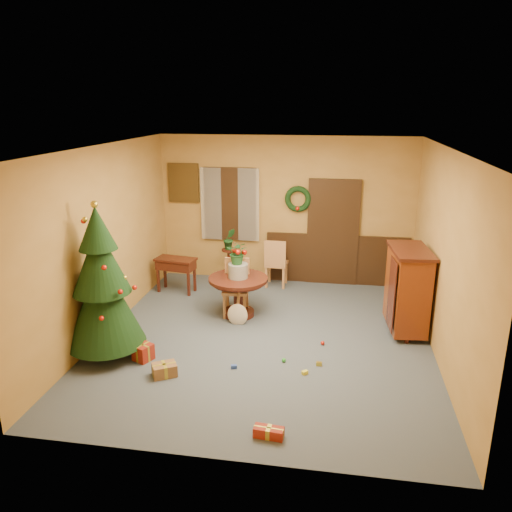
% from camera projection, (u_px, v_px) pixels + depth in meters
% --- Properties ---
extents(room_envelope, '(5.50, 5.50, 5.50)m').
position_uv_depth(room_envelope, '(295.00, 228.00, 9.87)').
color(room_envelope, '#3B4456').
rests_on(room_envelope, ground).
extents(dining_table, '(1.00, 1.00, 0.69)m').
position_uv_depth(dining_table, '(238.00, 289.00, 8.41)').
color(dining_table, black).
rests_on(dining_table, floor).
extents(urn, '(0.33, 0.33, 0.24)m').
position_uv_depth(urn, '(238.00, 271.00, 8.31)').
color(urn, slate).
rests_on(urn, dining_table).
extents(centerpiece_plant, '(0.36, 0.31, 0.40)m').
position_uv_depth(centerpiece_plant, '(238.00, 252.00, 8.22)').
color(centerpiece_plant, '#1E4C23').
rests_on(centerpiece_plant, urn).
extents(chair_near, '(0.44, 0.44, 0.97)m').
position_uv_depth(chair_near, '(236.00, 285.00, 8.49)').
color(chair_near, '#A87643').
rests_on(chair_near, floor).
extents(chair_far, '(0.44, 0.44, 0.97)m').
position_uv_depth(chair_far, '(276.00, 262.00, 9.73)').
color(chair_far, '#A87643').
rests_on(chair_far, floor).
extents(guitar, '(0.39, 0.54, 0.77)m').
position_uv_depth(guitar, '(237.00, 301.00, 8.11)').
color(guitar, beige).
rests_on(guitar, floor).
extents(plant_stand, '(0.30, 0.30, 0.79)m').
position_uv_depth(plant_stand, '(230.00, 264.00, 9.69)').
color(plant_stand, black).
rests_on(plant_stand, floor).
extents(stand_plant, '(0.28, 0.26, 0.41)m').
position_uv_depth(stand_plant, '(229.00, 239.00, 9.54)').
color(stand_plant, '#19471E').
rests_on(stand_plant, plant_stand).
extents(christmas_tree, '(1.10, 1.10, 2.26)m').
position_uv_depth(christmas_tree, '(102.00, 285.00, 6.89)').
color(christmas_tree, '#382111').
rests_on(christmas_tree, floor).
extents(writing_desk, '(0.80, 0.49, 0.67)m').
position_uv_depth(writing_desk, '(176.00, 267.00, 9.48)').
color(writing_desk, black).
rests_on(writing_desk, floor).
extents(sideboard, '(0.66, 1.11, 1.36)m').
position_uv_depth(sideboard, '(407.00, 288.00, 7.76)').
color(sideboard, '#5B1E0A').
rests_on(sideboard, floor).
extents(gift_a, '(0.38, 0.35, 0.17)m').
position_uv_depth(gift_a, '(164.00, 370.00, 6.65)').
color(gift_a, brown).
rests_on(gift_a, floor).
extents(gift_b, '(0.31, 0.31, 0.24)m').
position_uv_depth(gift_b, '(143.00, 352.00, 7.04)').
color(gift_b, maroon).
rests_on(gift_b, floor).
extents(gift_c, '(0.34, 0.33, 0.15)m').
position_uv_depth(gift_c, '(137.00, 345.00, 7.35)').
color(gift_c, brown).
rests_on(gift_c, floor).
extents(gift_d, '(0.34, 0.16, 0.12)m').
position_uv_depth(gift_d, '(269.00, 432.00, 5.43)').
color(gift_d, maroon).
rests_on(gift_d, floor).
extents(toy_a, '(0.09, 0.07, 0.05)m').
position_uv_depth(toy_a, '(234.00, 367.00, 6.84)').
color(toy_a, '#2644A7').
rests_on(toy_a, floor).
extents(toy_b, '(0.06, 0.06, 0.06)m').
position_uv_depth(toy_b, '(284.00, 360.00, 7.00)').
color(toy_b, green).
rests_on(toy_b, floor).
extents(toy_c, '(0.09, 0.09, 0.05)m').
position_uv_depth(toy_c, '(305.00, 373.00, 6.69)').
color(toy_c, yellow).
rests_on(toy_c, floor).
extents(toy_d, '(0.06, 0.06, 0.06)m').
position_uv_depth(toy_d, '(323.00, 343.00, 7.50)').
color(toy_d, red).
rests_on(toy_d, floor).
extents(toy_e, '(0.08, 0.05, 0.05)m').
position_uv_depth(toy_e, '(319.00, 364.00, 6.91)').
color(toy_e, gold).
rests_on(toy_e, floor).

